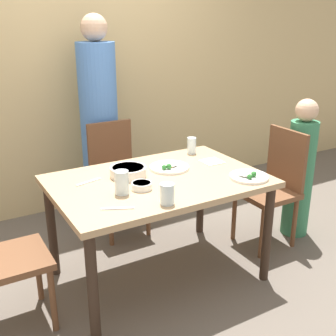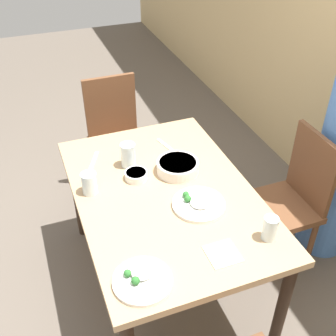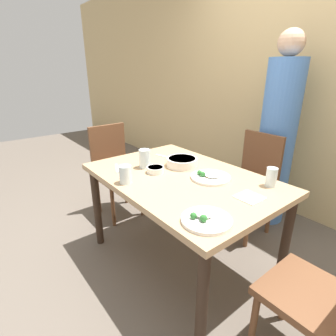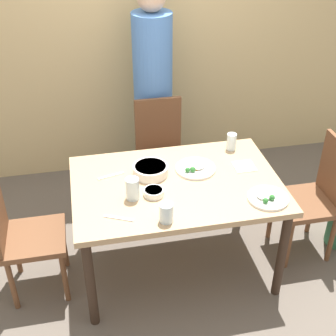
{
  "view_description": "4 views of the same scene",
  "coord_description": "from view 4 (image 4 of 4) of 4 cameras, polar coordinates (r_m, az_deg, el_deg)",
  "views": [
    {
      "loc": [
        -1.21,
        -2.22,
        1.72
      ],
      "look_at": [
        0.1,
        0.05,
        0.77
      ],
      "focal_mm": 45.0,
      "sensor_mm": 36.0,
      "label": 1
    },
    {
      "loc": [
        1.6,
        -0.58,
        2.15
      ],
      "look_at": [
        0.1,
        -0.02,
        0.97
      ],
      "focal_mm": 45.0,
      "sensor_mm": 36.0,
      "label": 2
    },
    {
      "loc": [
        1.26,
        -1.13,
        1.44
      ],
      "look_at": [
        -0.14,
        -0.01,
        0.75
      ],
      "focal_mm": 28.0,
      "sensor_mm": 36.0,
      "label": 3
    },
    {
      "loc": [
        -0.55,
        -2.42,
        2.47
      ],
      "look_at": [
        -0.06,
        0.0,
        0.85
      ],
      "focal_mm": 50.0,
      "sensor_mm": 36.0,
      "label": 4
    }
  ],
  "objects": [
    {
      "name": "ground_plane",
      "position": [
        3.5,
        0.92,
        -11.66
      ],
      "size": [
        10.0,
        10.0,
        0.0
      ],
      "primitive_type": "plane",
      "color": "#60564C"
    },
    {
      "name": "wall_back",
      "position": [
        4.08,
        -3.51,
        17.22
      ],
      "size": [
        10.0,
        0.06,
        2.7
      ],
      "color": "tan",
      "rests_on": "ground_plane"
    },
    {
      "name": "dining_table",
      "position": [
        3.08,
        1.02,
        -3.04
      ],
      "size": [
        1.35,
        0.91,
        0.73
      ],
      "color": "tan",
      "rests_on": "ground_plane"
    },
    {
      "name": "chair_adult_spot",
      "position": [
        3.82,
        -0.87,
        2.03
      ],
      "size": [
        0.4,
        0.4,
        0.91
      ],
      "color": "brown",
      "rests_on": "ground_plane"
    },
    {
      "name": "chair_child_spot",
      "position": [
        3.49,
        17.57,
        -3.15
      ],
      "size": [
        0.4,
        0.4,
        0.91
      ],
      "rotation": [
        0.0,
        0.0,
        -1.57
      ],
      "color": "brown",
      "rests_on": "ground_plane"
    },
    {
      "name": "chair_empty_left",
      "position": [
        3.15,
        -17.45,
        -7.52
      ],
      "size": [
        0.4,
        0.4,
        0.91
      ],
      "rotation": [
        0.0,
        0.0,
        1.57
      ],
      "color": "brown",
      "rests_on": "ground_plane"
    },
    {
      "name": "person_adult",
      "position": [
        3.96,
        -1.82,
        8.49
      ],
      "size": [
        0.32,
        0.32,
        1.74
      ],
      "color": "#5184D1",
      "rests_on": "ground_plane"
    },
    {
      "name": "bowl_curry",
      "position": [
        3.09,
        -2.15,
        -0.21
      ],
      "size": [
        0.23,
        0.23,
        0.06
      ],
      "color": "silver",
      "rests_on": "dining_table"
    },
    {
      "name": "plate_rice_adult",
      "position": [
        2.94,
        12.02,
        -3.56
      ],
      "size": [
        0.25,
        0.25,
        0.05
      ],
      "color": "white",
      "rests_on": "dining_table"
    },
    {
      "name": "plate_rice_child",
      "position": [
        3.15,
        3.37,
        -0.02
      ],
      "size": [
        0.27,
        0.27,
        0.06
      ],
      "color": "white",
      "rests_on": "dining_table"
    },
    {
      "name": "bowl_rice_small",
      "position": [
        2.91,
        -1.76,
        -2.96
      ],
      "size": [
        0.13,
        0.13,
        0.04
      ],
      "color": "white",
      "rests_on": "dining_table"
    },
    {
      "name": "glass_water_tall",
      "position": [
        2.86,
        -4.35,
        -2.54
      ],
      "size": [
        0.08,
        0.08,
        0.14
      ],
      "color": "silver",
      "rests_on": "dining_table"
    },
    {
      "name": "glass_water_short",
      "position": [
        3.38,
        7.74,
        3.2
      ],
      "size": [
        0.07,
        0.07,
        0.12
      ],
      "color": "silver",
      "rests_on": "dining_table"
    },
    {
      "name": "glass_water_center",
      "position": [
        2.68,
        -0.21,
        -5.48
      ],
      "size": [
        0.08,
        0.08,
        0.12
      ],
      "color": "silver",
      "rests_on": "dining_table"
    },
    {
      "name": "napkin_folded",
      "position": [
        3.23,
        9.28,
        0.2
      ],
      "size": [
        0.14,
        0.14,
        0.01
      ],
      "color": "white",
      "rests_on": "dining_table"
    },
    {
      "name": "fork_steel",
      "position": [
        3.11,
        -6.98,
        -0.94
      ],
      "size": [
        0.18,
        0.07,
        0.01
      ],
      "color": "silver",
      "rests_on": "dining_table"
    },
    {
      "name": "spoon_steel",
      "position": [
        2.75,
        -6.02,
        -6.09
      ],
      "size": [
        0.17,
        0.09,
        0.01
      ],
      "color": "silver",
      "rests_on": "dining_table"
    }
  ]
}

